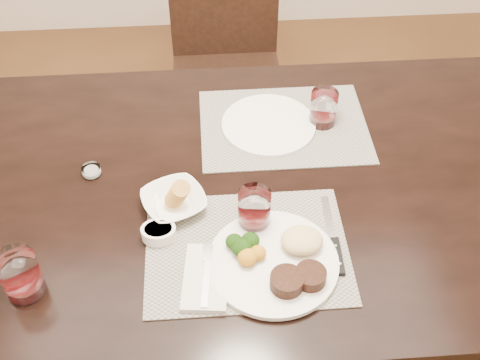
{
  "coord_description": "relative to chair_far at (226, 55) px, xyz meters",
  "views": [
    {
      "loc": [
        -0.09,
        -1.05,
        1.85
      ],
      "look_at": [
        -0.02,
        -0.06,
        0.82
      ],
      "focal_mm": 45.0,
      "sensor_mm": 36.0,
      "label": 1
    }
  ],
  "objects": [
    {
      "name": "ground_plane",
      "position": [
        0.0,
        -0.93,
        -0.5
      ],
      "size": [
        4.5,
        4.5,
        0.0
      ],
      "primitive_type": "plane",
      "color": "#432815",
      "rests_on": "ground"
    },
    {
      "name": "dining_table",
      "position": [
        0.0,
        -0.93,
        0.16
      ],
      "size": [
        2.0,
        1.0,
        0.75
      ],
      "color": "black",
      "rests_on": "ground"
    },
    {
      "name": "chair_far",
      "position": [
        0.0,
        0.0,
        0.0
      ],
      "size": [
        0.42,
        0.42,
        0.9
      ],
      "color": "black",
      "rests_on": "ground"
    },
    {
      "name": "placemat_near",
      "position": [
        -0.01,
        -1.14,
        0.25
      ],
      "size": [
        0.46,
        0.34,
        0.0
      ],
      "primitive_type": "cube",
      "color": "gray",
      "rests_on": "dining_table"
    },
    {
      "name": "placemat_far",
      "position": [
        0.12,
        -0.72,
        0.25
      ],
      "size": [
        0.46,
        0.34,
        0.0
      ],
      "primitive_type": "cube",
      "color": "gray",
      "rests_on": "dining_table"
    },
    {
      "name": "dinner_plate",
      "position": [
        0.05,
        -1.19,
        0.27
      ],
      "size": [
        0.29,
        0.29,
        0.05
      ],
      "rotation": [
        0.0,
        0.0,
        0.25
      ],
      "color": "white",
      "rests_on": "placemat_near"
    },
    {
      "name": "napkin_fork",
      "position": [
        -0.11,
        -1.22,
        0.26
      ],
      "size": [
        0.12,
        0.18,
        0.02
      ],
      "rotation": [
        0.0,
        0.0,
        -0.11
      ],
      "color": "white",
      "rests_on": "placemat_near"
    },
    {
      "name": "steak_knife",
      "position": [
        0.19,
        -1.16,
        0.26
      ],
      "size": [
        0.02,
        0.24,
        0.01
      ],
      "rotation": [
        0.0,
        0.0,
        -0.04
      ],
      "color": "silver",
      "rests_on": "placemat_near"
    },
    {
      "name": "cracker_bowl",
      "position": [
        -0.18,
        -1.0,
        0.27
      ],
      "size": [
        0.19,
        0.19,
        0.07
      ],
      "rotation": [
        0.0,
        0.0,
        0.4
      ],
      "color": "white",
      "rests_on": "placemat_near"
    },
    {
      "name": "sauce_ramekin",
      "position": [
        -0.21,
        -1.09,
        0.27
      ],
      "size": [
        0.08,
        0.12,
        0.06
      ],
      "rotation": [
        0.0,
        0.0,
        0.18
      ],
      "color": "white",
      "rests_on": "placemat_near"
    },
    {
      "name": "wine_glass_near",
      "position": [
        0.01,
        -1.07,
        0.3
      ],
      "size": [
        0.08,
        0.08,
        0.1
      ],
      "rotation": [
        0.0,
        0.0,
        0.3
      ],
      "color": "white",
      "rests_on": "placemat_near"
    },
    {
      "name": "far_plate",
      "position": [
        0.08,
        -0.72,
        0.26
      ],
      "size": [
        0.26,
        0.26,
        0.01
      ],
      "primitive_type": "cylinder",
      "color": "white",
      "rests_on": "placemat_far"
    },
    {
      "name": "wine_glass_far",
      "position": [
        0.23,
        -0.72,
        0.3
      ],
      "size": [
        0.07,
        0.07,
        0.1
      ],
      "rotation": [
        0.0,
        0.0,
        0.1
      ],
      "color": "white",
      "rests_on": "placemat_far"
    },
    {
      "name": "wine_glass_side",
      "position": [
        -0.49,
        -1.22,
        0.3
      ],
      "size": [
        0.08,
        0.08,
        0.11
      ],
      "rotation": [
        0.0,
        0.0,
        -0.14
      ],
      "color": "white",
      "rests_on": "dining_table"
    },
    {
      "name": "salt_cellar",
      "position": [
        -0.39,
        -0.87,
        0.26
      ],
      "size": [
        0.05,
        0.05,
        0.02
      ],
      "rotation": [
        0.0,
        0.0,
        0.12
      ],
      "color": "white",
      "rests_on": "dining_table"
    }
  ]
}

